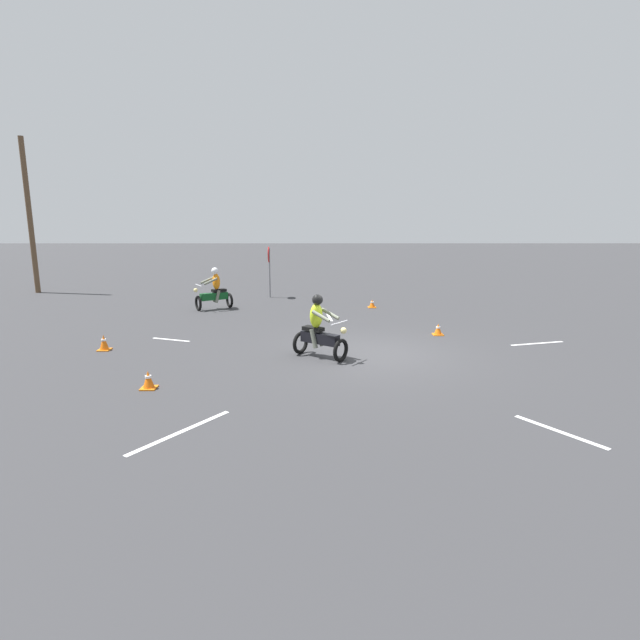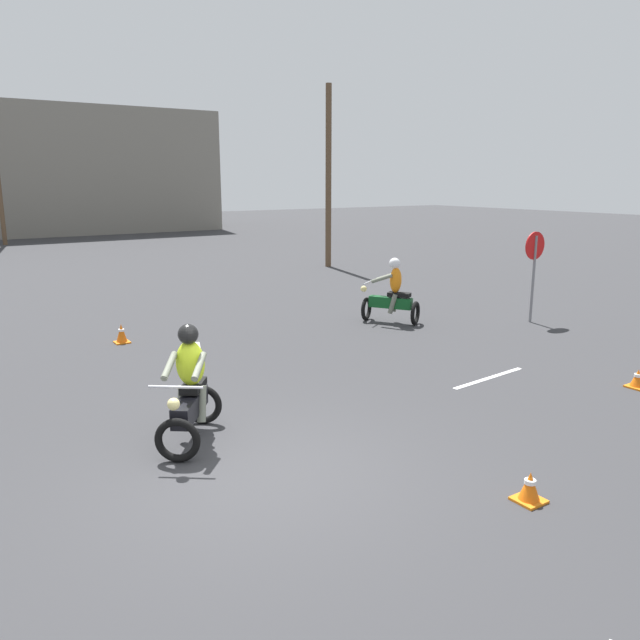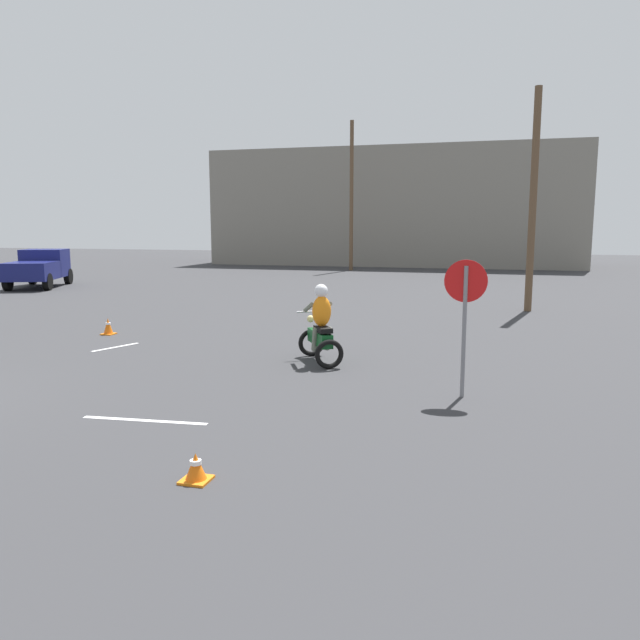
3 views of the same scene
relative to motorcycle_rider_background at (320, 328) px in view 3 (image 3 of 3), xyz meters
The scene contains 10 objects.
motorcycle_rider_background is the anchor object (origin of this frame).
pickup_truck 20.84m from the motorcycle_rider_background, 144.73° to the left, with size 3.31×4.55×1.73m.
stop_sign 3.66m from the motorcycle_rider_background, 32.09° to the right, with size 0.70×0.08×2.30m.
traffic_cone_near_right 6.33m from the motorcycle_rider_background, 87.10° to the right, with size 0.32×0.32×0.33m.
traffic_cone_mid_left 6.58m from the motorcycle_rider_background, 164.46° to the left, with size 0.32×0.32×0.43m.
lane_stripe_e 4.78m from the motorcycle_rider_background, 107.64° to the right, with size 0.10×1.94×0.01m, color silver.
lane_stripe_n 5.18m from the motorcycle_rider_background, behind, with size 0.10×1.29×0.01m, color silver.
utility_pole_near 11.00m from the motorcycle_rider_background, 64.58° to the left, with size 0.24×0.24×7.27m, color brown.
utility_pole_far 27.66m from the motorcycle_rider_background, 101.64° to the left, with size 0.24×0.24×9.33m, color brown.
building_backdrop 34.57m from the motorcycle_rider_background, 96.44° to the left, with size 26.12×8.03×8.22m, color gray.
Camera 3 is at (10.17, -6.71, 2.85)m, focal length 35.00 mm.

